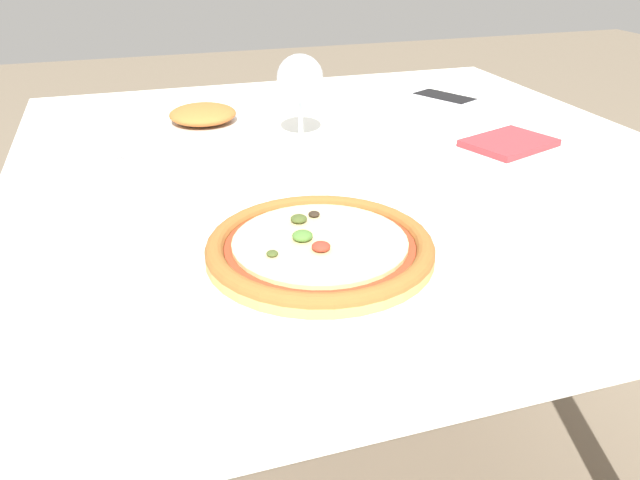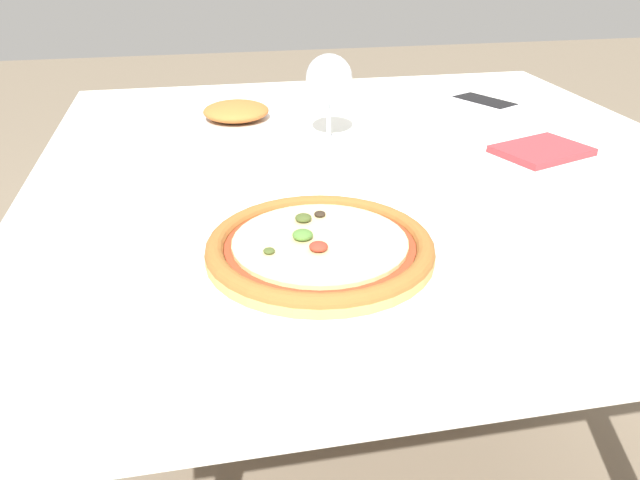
{
  "view_description": "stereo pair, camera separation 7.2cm",
  "coord_description": "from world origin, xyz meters",
  "px_view_note": "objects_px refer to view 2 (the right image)",
  "views": [
    {
      "loc": [
        -0.36,
        -0.92,
        1.1
      ],
      "look_at": [
        -0.17,
        -0.32,
        0.77
      ],
      "focal_mm": 35.0,
      "sensor_mm": 36.0,
      "label": 1
    },
    {
      "loc": [
        -0.29,
        -0.94,
        1.1
      ],
      "look_at": [
        -0.17,
        -0.32,
        0.77
      ],
      "focal_mm": 35.0,
      "sensor_mm": 36.0,
      "label": 2
    }
  ],
  "objects_px": {
    "fork": "(157,161)",
    "dining_table": "(379,208)",
    "side_plate": "(236,116)",
    "pizza_plate": "(320,250)",
    "cell_phone": "(484,103)",
    "wine_glass_far_left": "(329,80)"
  },
  "relations": [
    {
      "from": "pizza_plate",
      "to": "side_plate",
      "type": "height_order",
      "value": "side_plate"
    },
    {
      "from": "dining_table",
      "to": "side_plate",
      "type": "height_order",
      "value": "side_plate"
    },
    {
      "from": "pizza_plate",
      "to": "side_plate",
      "type": "xyz_separation_m",
      "value": [
        -0.05,
        0.57,
        -0.0
      ]
    },
    {
      "from": "dining_table",
      "to": "fork",
      "type": "distance_m",
      "value": 0.38
    },
    {
      "from": "fork",
      "to": "wine_glass_far_left",
      "type": "distance_m",
      "value": 0.32
    },
    {
      "from": "cell_phone",
      "to": "side_plate",
      "type": "bearing_deg",
      "value": -175.84
    },
    {
      "from": "dining_table",
      "to": "fork",
      "type": "height_order",
      "value": "fork"
    },
    {
      "from": "dining_table",
      "to": "side_plate",
      "type": "distance_m",
      "value": 0.35
    },
    {
      "from": "dining_table",
      "to": "wine_glass_far_left",
      "type": "relative_size",
      "value": 7.64
    },
    {
      "from": "pizza_plate",
      "to": "dining_table",
      "type": "bearing_deg",
      "value": 62.35
    },
    {
      "from": "wine_glass_far_left",
      "to": "cell_phone",
      "type": "distance_m",
      "value": 0.44
    },
    {
      "from": "wine_glass_far_left",
      "to": "dining_table",
      "type": "bearing_deg",
      "value": -60.84
    },
    {
      "from": "pizza_plate",
      "to": "cell_phone",
      "type": "xyz_separation_m",
      "value": [
        0.48,
        0.61,
        -0.01
      ]
    },
    {
      "from": "wine_glass_far_left",
      "to": "side_plate",
      "type": "distance_m",
      "value": 0.23
    },
    {
      "from": "dining_table",
      "to": "wine_glass_far_left",
      "type": "distance_m",
      "value": 0.24
    },
    {
      "from": "fork",
      "to": "side_plate",
      "type": "relative_size",
      "value": 0.77
    },
    {
      "from": "wine_glass_far_left",
      "to": "side_plate",
      "type": "height_order",
      "value": "wine_glass_far_left"
    },
    {
      "from": "dining_table",
      "to": "side_plate",
      "type": "bearing_deg",
      "value": 130.4
    },
    {
      "from": "fork",
      "to": "side_plate",
      "type": "bearing_deg",
      "value": 52.74
    },
    {
      "from": "side_plate",
      "to": "cell_phone",
      "type": "bearing_deg",
      "value": 4.16
    },
    {
      "from": "fork",
      "to": "dining_table",
      "type": "bearing_deg",
      "value": -10.37
    },
    {
      "from": "pizza_plate",
      "to": "cell_phone",
      "type": "bearing_deg",
      "value": 51.81
    }
  ]
}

